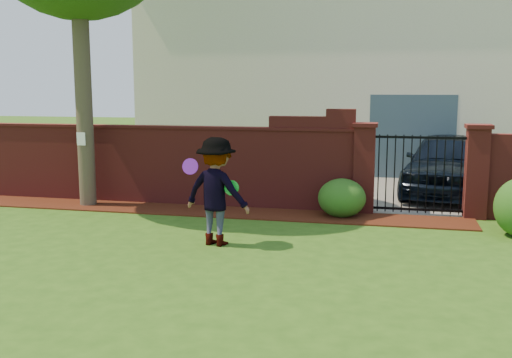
% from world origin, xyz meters
% --- Properties ---
extents(ground, '(80.00, 80.00, 0.01)m').
position_xyz_m(ground, '(0.00, 0.00, -0.01)').
color(ground, '#2D5515').
rests_on(ground, ground).
extents(mulch_bed, '(11.10, 1.08, 0.03)m').
position_xyz_m(mulch_bed, '(-0.95, 3.34, 0.01)').
color(mulch_bed, '#37140A').
rests_on(mulch_bed, ground).
extents(brick_wall, '(8.70, 0.31, 2.16)m').
position_xyz_m(brick_wall, '(-2.01, 4.00, 0.93)').
color(brick_wall, maroon).
rests_on(brick_wall, ground).
extents(pillar_left, '(0.50, 0.50, 1.88)m').
position_xyz_m(pillar_left, '(2.40, 4.00, 0.96)').
color(pillar_left, maroon).
rests_on(pillar_left, ground).
extents(pillar_right, '(0.50, 0.50, 1.88)m').
position_xyz_m(pillar_right, '(4.60, 4.00, 0.96)').
color(pillar_right, maroon).
rests_on(pillar_right, ground).
extents(iron_gate, '(1.78, 0.03, 1.60)m').
position_xyz_m(iron_gate, '(3.50, 4.00, 0.85)').
color(iron_gate, black).
rests_on(iron_gate, ground).
extents(driveway, '(3.20, 8.00, 0.01)m').
position_xyz_m(driveway, '(3.50, 8.00, 0.01)').
color(driveway, slate).
rests_on(driveway, ground).
extents(house, '(12.40, 6.40, 6.30)m').
position_xyz_m(house, '(1.00, 12.00, 3.16)').
color(house, '#F2E4CA').
rests_on(house, ground).
extents(car, '(2.63, 4.74, 1.53)m').
position_xyz_m(car, '(4.23, 6.39, 0.76)').
color(car, black).
rests_on(car, ground).
extents(paper_notice, '(0.20, 0.01, 0.28)m').
position_xyz_m(paper_notice, '(-3.60, 3.21, 1.50)').
color(paper_notice, white).
rests_on(paper_notice, tree).
extents(shrub_left, '(0.96, 0.96, 0.79)m').
position_xyz_m(shrub_left, '(2.00, 3.47, 0.39)').
color(shrub_left, '#184E17').
rests_on(shrub_left, ground).
extents(man, '(1.28, 0.92, 1.79)m').
position_xyz_m(man, '(0.13, 0.87, 0.90)').
color(man, gray).
rests_on(man, ground).
extents(frisbee_purple, '(0.27, 0.09, 0.27)m').
position_xyz_m(frisbee_purple, '(-0.26, 0.77, 1.32)').
color(frisbee_purple, purple).
rests_on(frisbee_purple, man).
extents(frisbee_green, '(0.25, 0.07, 0.25)m').
position_xyz_m(frisbee_green, '(0.42, 0.84, 0.98)').
color(frisbee_green, green).
rests_on(frisbee_green, man).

